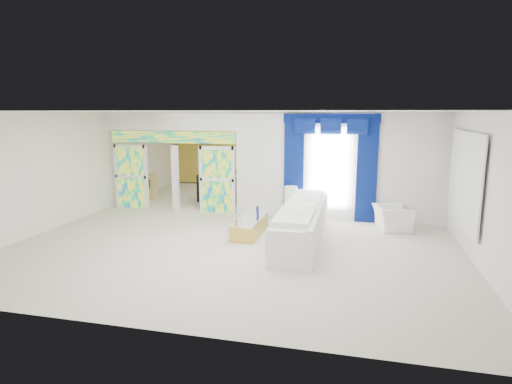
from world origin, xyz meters
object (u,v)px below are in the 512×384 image
(white_sofa, at_px, (302,225))
(armchair, at_px, (392,218))
(console_table, at_px, (301,214))
(grand_piano, at_px, (228,186))
(coffee_table, at_px, (250,226))

(white_sofa, bearing_deg, armchair, 34.94)
(console_table, distance_m, grand_piano, 3.77)
(grand_piano, bearing_deg, coffee_table, -52.38)
(armchair, xyz_separation_m, grand_piano, (-5.28, 2.80, 0.15))
(white_sofa, height_order, armchair, white_sofa)
(coffee_table, bearing_deg, grand_piano, 114.16)
(coffee_table, xyz_separation_m, grand_piano, (-1.80, 4.02, 0.27))
(console_table, height_order, grand_piano, grand_piano)
(coffee_table, height_order, console_table, coffee_table)
(grand_piano, bearing_deg, white_sofa, -40.41)
(white_sofa, bearing_deg, grand_piano, 125.52)
(white_sofa, relative_size, console_table, 3.61)
(white_sofa, xyz_separation_m, armchair, (2.12, 1.52, -0.08))
(coffee_table, relative_size, armchair, 1.81)
(console_table, bearing_deg, coffee_table, -123.93)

